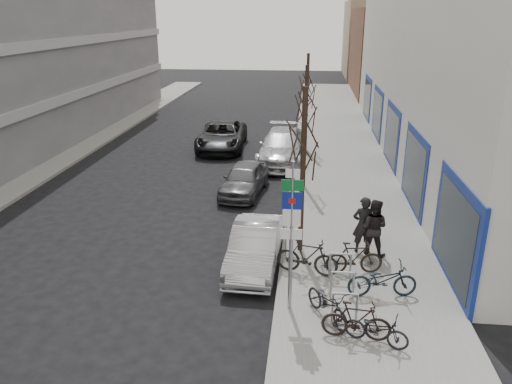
% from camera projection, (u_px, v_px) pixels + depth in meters
% --- Properties ---
extents(ground, '(120.00, 120.00, 0.00)m').
position_uv_depth(ground, '(201.00, 307.00, 13.56)').
color(ground, black).
rests_on(ground, ground).
extents(sidewalk_east, '(5.00, 70.00, 0.15)m').
position_uv_depth(sidewalk_east, '(346.00, 189.00, 22.45)').
color(sidewalk_east, slate).
rests_on(sidewalk_east, ground).
extents(sidewalk_west, '(3.00, 70.00, 0.15)m').
position_uv_depth(sidewalk_west, '(20.00, 178.00, 23.99)').
color(sidewalk_west, slate).
rests_on(sidewalk_west, ground).
extents(brick_building_far, '(12.00, 14.00, 8.00)m').
position_uv_depth(brick_building_far, '(417.00, 52.00, 48.35)').
color(brick_building_far, brown).
rests_on(brick_building_far, ground).
extents(tan_building_far, '(13.00, 12.00, 9.00)m').
position_uv_depth(tan_building_far, '(398.00, 39.00, 62.17)').
color(tan_building_far, '#937A5B').
rests_on(tan_building_far, ground).
extents(highway_sign_pole, '(0.55, 0.10, 4.20)m').
position_uv_depth(highway_sign_pole, '(291.00, 228.00, 12.48)').
color(highway_sign_pole, gray).
rests_on(highway_sign_pole, ground).
extents(bike_rack, '(0.66, 2.26, 0.83)m').
position_uv_depth(bike_rack, '(342.00, 282.00, 13.52)').
color(bike_rack, gray).
rests_on(bike_rack, sidewalk_east).
extents(tree_near, '(1.80, 1.80, 5.50)m').
position_uv_depth(tree_near, '(304.00, 132.00, 15.19)').
color(tree_near, black).
rests_on(tree_near, ground).
extents(tree_mid, '(1.80, 1.80, 5.50)m').
position_uv_depth(tree_mid, '(306.00, 98.00, 21.28)').
color(tree_mid, black).
rests_on(tree_mid, ground).
extents(tree_far, '(1.80, 1.80, 5.50)m').
position_uv_depth(tree_far, '(308.00, 79.00, 27.36)').
color(tree_far, black).
rests_on(tree_far, ground).
extents(meter_front, '(0.10, 0.08, 1.27)m').
position_uv_depth(meter_front, '(286.00, 234.00, 15.85)').
color(meter_front, gray).
rests_on(meter_front, sidewalk_east).
extents(meter_mid, '(0.10, 0.08, 1.27)m').
position_uv_depth(meter_mid, '(293.00, 180.00, 20.99)').
color(meter_mid, gray).
rests_on(meter_mid, sidewalk_east).
extents(meter_back, '(0.10, 0.08, 1.27)m').
position_uv_depth(meter_back, '(296.00, 147.00, 26.14)').
color(meter_back, gray).
rests_on(meter_back, sidewalk_east).
extents(bike_near_left, '(1.38, 1.73, 1.05)m').
position_uv_depth(bike_near_left, '(328.00, 301.00, 12.61)').
color(bike_near_left, black).
rests_on(bike_near_left, sidewalk_east).
extents(bike_near_right, '(1.71, 0.66, 1.02)m').
position_uv_depth(bike_near_right, '(356.00, 320.00, 11.83)').
color(bike_near_right, black).
rests_on(bike_near_right, sidewalk_east).
extents(bike_mid_curb, '(1.97, 0.81, 1.17)m').
position_uv_depth(bike_mid_curb, '(383.00, 277.00, 13.62)').
color(bike_mid_curb, black).
rests_on(bike_mid_curb, sidewalk_east).
extents(bike_mid_inner, '(1.97, 0.96, 1.15)m').
position_uv_depth(bike_mid_inner, '(307.00, 256.00, 14.80)').
color(bike_mid_inner, black).
rests_on(bike_mid_inner, sidewalk_east).
extents(bike_far_curb, '(1.59, 0.95, 0.93)m').
position_uv_depth(bike_far_curb, '(377.00, 327.00, 11.67)').
color(bike_far_curb, black).
rests_on(bike_far_curb, sidewalk_east).
extents(bike_far_inner, '(1.79, 0.77, 1.05)m').
position_uv_depth(bike_far_inner, '(354.00, 258.00, 14.83)').
color(bike_far_inner, black).
rests_on(bike_far_inner, sidewalk_east).
extents(parked_car_front, '(1.54, 4.15, 1.36)m').
position_uv_depth(parked_car_front, '(255.00, 247.00, 15.52)').
color(parked_car_front, '#B1B1B7').
rests_on(parked_car_front, ground).
extents(parked_car_mid, '(2.07, 4.16, 1.36)m').
position_uv_depth(parked_car_mid, '(244.00, 179.00, 21.85)').
color(parked_car_mid, '#504F54').
rests_on(parked_car_mid, ground).
extents(parked_car_back, '(2.62, 5.95, 1.70)m').
position_uv_depth(parked_car_back, '(282.00, 147.00, 26.46)').
color(parked_car_back, '#AFAFB4').
rests_on(parked_car_back, ground).
extents(lane_car, '(2.83, 5.72, 1.56)m').
position_uv_depth(lane_car, '(222.00, 136.00, 29.16)').
color(lane_car, black).
rests_on(lane_car, ground).
extents(pedestrian_near, '(0.76, 0.56, 1.91)m').
position_uv_depth(pedestrian_near, '(363.00, 225.00, 16.07)').
color(pedestrian_near, black).
rests_on(pedestrian_near, sidewalk_east).
extents(pedestrian_far, '(0.82, 0.69, 1.91)m').
position_uv_depth(pedestrian_far, '(373.00, 227.00, 15.89)').
color(pedestrian_far, black).
rests_on(pedestrian_far, sidewalk_east).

